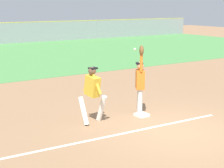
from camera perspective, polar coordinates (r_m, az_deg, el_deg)
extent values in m
plane|color=#936D4C|center=(10.36, 10.26, -7.40)|extent=(80.25, 80.25, 0.00)
cube|color=#4C8C47|center=(25.73, -17.17, 4.15)|extent=(49.83, 17.03, 0.01)
cube|color=white|center=(9.00, -12.61, -10.61)|extent=(11.99, 0.59, 0.01)
cube|color=white|center=(11.55, 4.77, -4.93)|extent=(0.39, 0.39, 0.08)
cylinder|color=silver|center=(11.78, 4.40, -2.63)|extent=(0.21, 0.21, 0.85)
cylinder|color=silver|center=(11.58, 4.50, -2.89)|extent=(0.21, 0.21, 0.85)
cube|color=orange|center=(11.51, 4.51, 0.72)|extent=(0.45, 0.51, 0.60)
sphere|color=#DBAD84|center=(11.43, 4.55, 2.96)|extent=(0.32, 0.32, 0.23)
cube|color=black|center=(11.41, 4.40, 3.33)|extent=(0.29, 0.28, 0.05)
cylinder|color=orange|center=(11.19, 4.68, 3.55)|extent=(0.12, 0.12, 0.62)
cylinder|color=orange|center=(11.67, 4.42, 2.38)|extent=(0.40, 0.58, 0.09)
ellipsoid|color=brown|center=(11.14, 4.72, 5.38)|extent=(0.26, 0.31, 0.32)
cylinder|color=white|center=(10.86, -1.70, -3.90)|extent=(0.22, 0.45, 0.85)
cylinder|color=white|center=(10.65, -4.57, -4.28)|extent=(0.22, 0.45, 0.85)
cube|color=gold|center=(10.57, -3.16, -0.32)|extent=(0.34, 0.56, 0.66)
sphere|color=brown|center=(10.48, -3.19, 2.11)|extent=(0.26, 0.26, 0.23)
cube|color=black|center=(10.48, -3.06, 2.53)|extent=(0.25, 0.23, 0.05)
cylinder|color=gold|center=(10.72, -3.90, 0.31)|extent=(0.15, 0.41, 0.58)
cylinder|color=gold|center=(10.38, -2.41, -0.08)|extent=(0.15, 0.41, 0.58)
sphere|color=white|center=(11.29, 3.68, 5.58)|extent=(0.07, 0.07, 0.07)
cylinder|color=gray|center=(38.33, -2.49, 8.68)|extent=(0.08, 0.08, 1.89)
cylinder|color=gray|center=(45.84, 11.29, 9.08)|extent=(0.08, 0.08, 1.89)
cube|color=white|center=(39.59, -14.08, 7.90)|extent=(4.57, 2.34, 0.55)
cube|color=#2D333D|center=(39.55, -14.12, 8.58)|extent=(2.37, 1.96, 0.40)
cylinder|color=black|center=(40.87, -12.36, 7.73)|extent=(0.62, 0.28, 0.60)
cylinder|color=black|center=(39.04, -11.65, 7.55)|extent=(0.62, 0.28, 0.60)
cylinder|color=black|center=(40.25, -16.39, 7.44)|extent=(0.62, 0.28, 0.60)
cylinder|color=black|center=(38.39, -15.86, 7.26)|extent=(0.62, 0.28, 0.60)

